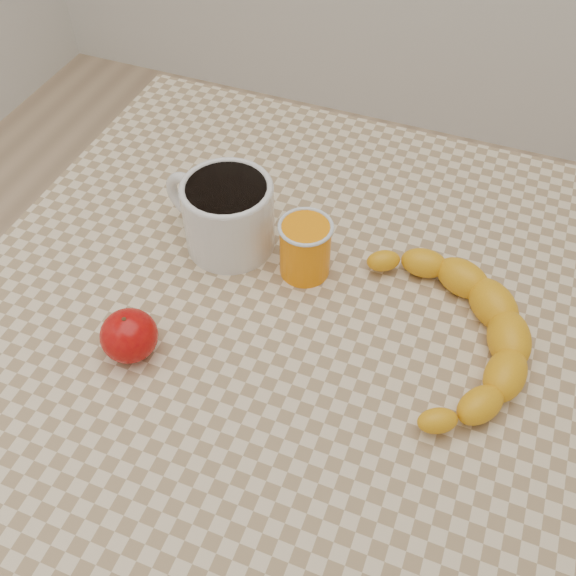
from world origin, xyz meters
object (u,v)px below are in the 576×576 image
(banana, at_px, (450,330))
(orange_juice_glass, at_px, (305,248))
(coffee_mug, at_px, (226,212))
(table, at_px, (288,340))
(apple, at_px, (129,336))

(banana, bearing_deg, orange_juice_glass, 146.21)
(coffee_mug, relative_size, orange_juice_glass, 2.18)
(table, bearing_deg, coffee_mug, 149.73)
(table, height_order, orange_juice_glass, orange_juice_glass)
(coffee_mug, xyz_separation_m, orange_juice_glass, (0.11, -0.01, -0.01))
(table, relative_size, orange_juice_glass, 10.08)
(banana, bearing_deg, table, 161.36)
(coffee_mug, bearing_deg, table, -30.27)
(apple, bearing_deg, banana, 22.99)
(table, height_order, coffee_mug, coffee_mug)
(coffee_mug, distance_m, orange_juice_glass, 0.11)
(coffee_mug, relative_size, banana, 0.48)
(orange_juice_glass, xyz_separation_m, apple, (-0.14, -0.19, -0.01))
(orange_juice_glass, bearing_deg, apple, -126.34)
(table, bearing_deg, apple, -134.88)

